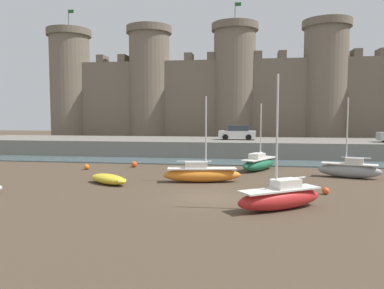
{
  "coord_description": "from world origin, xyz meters",
  "views": [
    {
      "loc": [
        1.95,
        -20.08,
        4.53
      ],
      "look_at": [
        -1.81,
        5.2,
        2.5
      ],
      "focal_mm": 35.0,
      "sensor_mm": 36.0,
      "label": 1
    }
  ],
  "objects_px": {
    "sailboat_near_channel_right": "(349,169)",
    "sailboat_foreground_centre": "(259,163)",
    "mooring_buoy_off_centre": "(134,164)",
    "mooring_buoy_near_channel": "(87,167)",
    "car_quay_centre_west": "(238,133)",
    "sailboat_midflat_right": "(280,197)",
    "mooring_buoy_mid_mud": "(326,191)",
    "sailboat_foreground_left": "(201,174)",
    "rowboat_near_channel_left": "(108,179)"
  },
  "relations": [
    {
      "from": "sailboat_near_channel_right",
      "to": "sailboat_foreground_centre",
      "type": "height_order",
      "value": "sailboat_near_channel_right"
    },
    {
      "from": "mooring_buoy_off_centre",
      "to": "mooring_buoy_near_channel",
      "type": "bearing_deg",
      "value": -151.09
    },
    {
      "from": "mooring_buoy_near_channel",
      "to": "car_quay_centre_west",
      "type": "xyz_separation_m",
      "value": [
        12.07,
        13.17,
        2.29
      ]
    },
    {
      "from": "sailboat_midflat_right",
      "to": "mooring_buoy_off_centre",
      "type": "distance_m",
      "value": 17.17
    },
    {
      "from": "sailboat_foreground_centre",
      "to": "car_quay_centre_west",
      "type": "relative_size",
      "value": 1.32
    },
    {
      "from": "mooring_buoy_mid_mud",
      "to": "mooring_buoy_near_channel",
      "type": "distance_m",
      "value": 19.03
    },
    {
      "from": "sailboat_foreground_centre",
      "to": "sailboat_midflat_right",
      "type": "bearing_deg",
      "value": -87.08
    },
    {
      "from": "sailboat_near_channel_right",
      "to": "mooring_buoy_near_channel",
      "type": "relative_size",
      "value": 12.78
    },
    {
      "from": "sailboat_foreground_centre",
      "to": "mooring_buoy_mid_mud",
      "type": "relative_size",
      "value": 13.16
    },
    {
      "from": "car_quay_centre_west",
      "to": "mooring_buoy_near_channel",
      "type": "bearing_deg",
      "value": -132.51
    },
    {
      "from": "mooring_buoy_mid_mud",
      "to": "mooring_buoy_near_channel",
      "type": "relative_size",
      "value": 0.92
    },
    {
      "from": "mooring_buoy_near_channel",
      "to": "mooring_buoy_mid_mud",
      "type": "bearing_deg",
      "value": -22.19
    },
    {
      "from": "sailboat_foreground_left",
      "to": "car_quay_centre_west",
      "type": "bearing_deg",
      "value": 83.65
    },
    {
      "from": "sailboat_foreground_left",
      "to": "mooring_buoy_mid_mud",
      "type": "relative_size",
      "value": 13.88
    },
    {
      "from": "sailboat_midflat_right",
      "to": "mooring_buoy_mid_mud",
      "type": "xyz_separation_m",
      "value": [
        2.86,
        3.83,
        -0.4
      ]
    },
    {
      "from": "mooring_buoy_mid_mud",
      "to": "mooring_buoy_near_channel",
      "type": "bearing_deg",
      "value": 157.81
    },
    {
      "from": "sailboat_near_channel_right",
      "to": "rowboat_near_channel_left",
      "type": "height_order",
      "value": "sailboat_near_channel_right"
    },
    {
      "from": "mooring_buoy_mid_mud",
      "to": "car_quay_centre_west",
      "type": "relative_size",
      "value": 0.1
    },
    {
      "from": "rowboat_near_channel_left",
      "to": "car_quay_centre_west",
      "type": "xyz_separation_m",
      "value": [
        7.9,
        19.09,
        2.17
      ]
    },
    {
      "from": "sailboat_near_channel_right",
      "to": "sailboat_midflat_right",
      "type": "height_order",
      "value": "sailboat_midflat_right"
    },
    {
      "from": "sailboat_near_channel_right",
      "to": "mooring_buoy_near_channel",
      "type": "xyz_separation_m",
      "value": [
        -20.47,
        1.03,
        -0.39
      ]
    },
    {
      "from": "sailboat_near_channel_right",
      "to": "mooring_buoy_near_channel",
      "type": "height_order",
      "value": "sailboat_near_channel_right"
    },
    {
      "from": "sailboat_foreground_left",
      "to": "sailboat_midflat_right",
      "type": "xyz_separation_m",
      "value": [
        4.63,
        -6.7,
        0.03
      ]
    },
    {
      "from": "sailboat_near_channel_right",
      "to": "sailboat_foreground_centre",
      "type": "distance_m",
      "value": 6.91
    },
    {
      "from": "sailboat_foreground_left",
      "to": "sailboat_foreground_centre",
      "type": "distance_m",
      "value": 7.18
    },
    {
      "from": "rowboat_near_channel_left",
      "to": "sailboat_midflat_right",
      "type": "relative_size",
      "value": 0.54
    },
    {
      "from": "sailboat_foreground_centre",
      "to": "sailboat_midflat_right",
      "type": "height_order",
      "value": "sailboat_midflat_right"
    },
    {
      "from": "mooring_buoy_near_channel",
      "to": "sailboat_foreground_centre",
      "type": "bearing_deg",
      "value": 6.74
    },
    {
      "from": "sailboat_midflat_right",
      "to": "mooring_buoy_off_centre",
      "type": "bearing_deg",
      "value": 131.07
    },
    {
      "from": "mooring_buoy_mid_mud",
      "to": "mooring_buoy_off_centre",
      "type": "bearing_deg",
      "value": 147.19
    },
    {
      "from": "rowboat_near_channel_left",
      "to": "mooring_buoy_near_channel",
      "type": "height_order",
      "value": "rowboat_near_channel_left"
    },
    {
      "from": "sailboat_foreground_centre",
      "to": "mooring_buoy_off_centre",
      "type": "height_order",
      "value": "sailboat_foreground_centre"
    },
    {
      "from": "rowboat_near_channel_left",
      "to": "mooring_buoy_off_centre",
      "type": "relative_size",
      "value": 6.69
    },
    {
      "from": "rowboat_near_channel_left",
      "to": "mooring_buoy_off_centre",
      "type": "xyz_separation_m",
      "value": [
        -0.69,
        7.84,
        -0.08
      ]
    },
    {
      "from": "sailboat_near_channel_right",
      "to": "mooring_buoy_mid_mud",
      "type": "distance_m",
      "value": 6.8
    },
    {
      "from": "car_quay_centre_west",
      "to": "mooring_buoy_mid_mud",
      "type": "bearing_deg",
      "value": -74.76
    },
    {
      "from": "sailboat_near_channel_right",
      "to": "mooring_buoy_mid_mud",
      "type": "height_order",
      "value": "sailboat_near_channel_right"
    },
    {
      "from": "sailboat_foreground_centre",
      "to": "mooring_buoy_mid_mud",
      "type": "distance_m",
      "value": 9.53
    },
    {
      "from": "sailboat_midflat_right",
      "to": "mooring_buoy_mid_mud",
      "type": "height_order",
      "value": "sailboat_midflat_right"
    },
    {
      "from": "mooring_buoy_near_channel",
      "to": "mooring_buoy_off_centre",
      "type": "xyz_separation_m",
      "value": [
        3.48,
        1.92,
        0.03
      ]
    },
    {
      "from": "sailboat_foreground_left",
      "to": "mooring_buoy_mid_mud",
      "type": "distance_m",
      "value": 8.03
    },
    {
      "from": "sailboat_foreground_left",
      "to": "car_quay_centre_west",
      "type": "height_order",
      "value": "sailboat_foreground_left"
    },
    {
      "from": "sailboat_foreground_centre",
      "to": "mooring_buoy_off_centre",
      "type": "relative_size",
      "value": 10.56
    },
    {
      "from": "mooring_buoy_off_centre",
      "to": "car_quay_centre_west",
      "type": "xyz_separation_m",
      "value": [
        8.59,
        11.25,
        2.26
      ]
    },
    {
      "from": "sailboat_foreground_left",
      "to": "sailboat_foreground_centre",
      "type": "height_order",
      "value": "sailboat_foreground_left"
    },
    {
      "from": "sailboat_midflat_right",
      "to": "car_quay_centre_west",
      "type": "bearing_deg",
      "value": 96.34
    },
    {
      "from": "sailboat_foreground_centre",
      "to": "mooring_buoy_near_channel",
      "type": "height_order",
      "value": "sailboat_foreground_centre"
    },
    {
      "from": "sailboat_foreground_left",
      "to": "sailboat_midflat_right",
      "type": "distance_m",
      "value": 8.15
    },
    {
      "from": "sailboat_near_channel_right",
      "to": "car_quay_centre_west",
      "type": "relative_size",
      "value": 1.39
    },
    {
      "from": "sailboat_foreground_left",
      "to": "sailboat_near_channel_right",
      "type": "bearing_deg",
      "value": 17.59
    }
  ]
}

